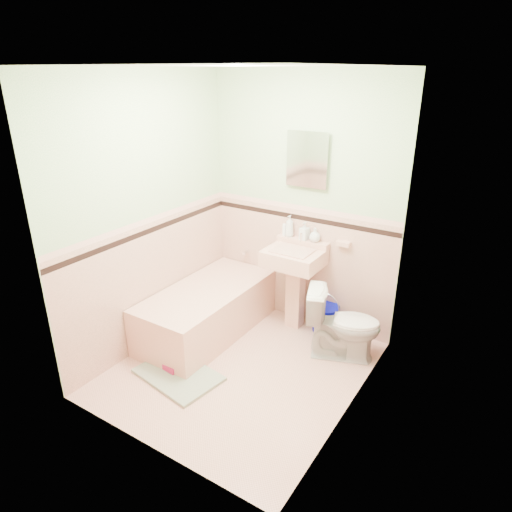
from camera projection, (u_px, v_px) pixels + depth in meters
The scene contains 32 objects.
floor at pixel (241, 368), 4.05m from camera, with size 2.20×2.20×0.00m, color #EAAE99.
ceiling at pixel (236, 66), 3.10m from camera, with size 2.20×2.20×0.00m, color white.
wall_back at pixel (302, 205), 4.44m from camera, with size 2.50×2.50×0.00m, color #F9EECA.
wall_front at pixel (136, 290), 2.72m from camera, with size 2.50×2.50×0.00m, color #F9EECA.
wall_left at pixel (148, 217), 4.07m from camera, with size 2.50×2.50×0.00m, color #F9EECA.
wall_right at pixel (360, 264), 3.08m from camera, with size 2.50×2.50×0.00m, color #F9EECA.
wainscot_back at pixel (299, 266), 4.67m from camera, with size 2.00×2.00×0.00m, color beige.
wainscot_front at pixel (147, 378), 2.98m from camera, with size 2.00×2.00×0.00m, color beige.
wainscot_left at pixel (155, 282), 4.32m from camera, with size 2.20×2.20×0.00m, color beige.
wainscot_right at pixel (351, 344), 3.34m from camera, with size 2.20×2.20×0.00m, color beige.
accent_back at pixel (301, 218), 4.47m from camera, with size 2.00×2.00×0.00m, color black.
accent_front at pixel (140, 308), 2.78m from camera, with size 2.00×2.00×0.00m, color black.
accent_left at pixel (150, 231), 4.11m from camera, with size 2.20×2.20×0.00m, color black.
accent_right at pixel (356, 281), 3.14m from camera, with size 2.20×2.20×0.00m, color black.
cap_back at pixel (301, 208), 4.43m from camera, with size 2.00×2.00×0.00m, color beige.
cap_front at pixel (138, 293), 2.74m from camera, with size 2.00×2.00×0.00m, color beige.
cap_left at pixel (149, 220), 4.08m from camera, with size 2.20×2.20×0.00m, color beige.
cap_right at pixel (357, 267), 3.10m from camera, with size 2.20×2.20×0.00m, color beige.
bathtub at pixel (207, 312), 4.54m from camera, with size 0.70×1.50×0.45m, color #E5A690.
tub_faucet at pixel (247, 252), 4.95m from camera, with size 0.04×0.04×0.12m, color silver.
sink at pixel (293, 290), 4.54m from camera, with size 0.55×0.48×0.86m, color #E5A690, non-canonical shape.
sink_faucet at pixel (301, 237), 4.45m from camera, with size 0.02×0.02×0.10m, color silver.
medicine_cabinet at pixel (308, 159), 4.22m from camera, with size 0.38×0.04×0.47m, color white.
soap_dish at pixel (344, 244), 4.29m from camera, with size 0.13×0.08×0.04m, color #E5A690.
soap_bottle_left at pixel (290, 226), 4.53m from camera, with size 0.08×0.08×0.22m, color #B2B2B2.
soap_bottle_mid at pixel (304, 231), 4.45m from camera, with size 0.08×0.08×0.18m, color #B2B2B2.
soap_bottle_right at pixel (315, 235), 4.40m from camera, with size 0.11×0.11×0.14m, color #B2B2B2.
tube at pixel (284, 230), 4.57m from camera, with size 0.04×0.04×0.12m, color white.
toilet at pixel (343, 324), 4.11m from camera, with size 0.38×0.66×0.67m, color white.
bucket at pixel (324, 319), 4.58m from camera, with size 0.29×0.29×0.29m, color #040AB9, non-canonical shape.
bath_mat at pixel (178, 375), 3.94m from camera, with size 0.72×0.48×0.03m, color gray.
shoe at pixel (170, 368), 3.96m from camera, with size 0.14×0.06×0.06m, color #BF1E59.
Camera 1 is at (1.92, -2.77, 2.48)m, focal length 31.76 mm.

